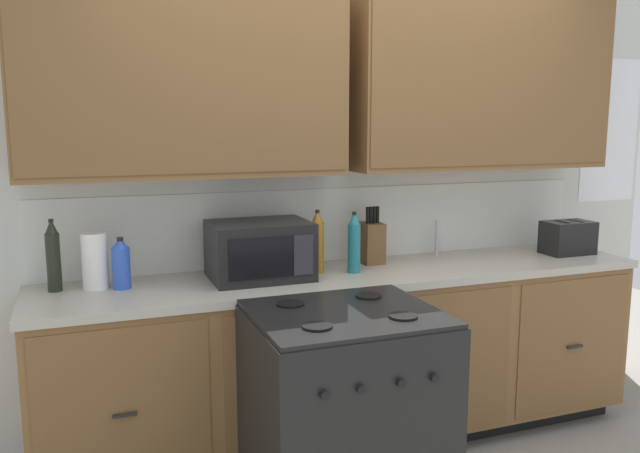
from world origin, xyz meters
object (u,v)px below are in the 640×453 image
Objects in this scene: toaster at (568,237)px; bottle_blue at (121,264)px; paper_towel_roll at (95,261)px; bottle_teal at (354,243)px; stove_range at (344,420)px; bottle_dark at (53,256)px; bottle_amber at (317,242)px; microwave at (260,250)px; knife_block at (371,242)px.

bottle_blue is (-2.48, 0.08, 0.02)m from toaster.
bottle_teal reaches higher than paper_towel_roll.
stove_range is 3.04× the size of bottle_teal.
stove_range is 3.65× the size of paper_towel_roll.
bottle_blue is at bearing -20.78° from paper_towel_roll.
bottle_dark is at bearing 145.73° from stove_range.
bottle_amber is (0.96, -0.01, 0.04)m from bottle_blue.
microwave is 0.94m from bottle_dark.
stove_range is 3.97× the size of bottle_blue.
microwave is 1.83m from toaster.
bottle_teal is (0.31, 0.61, 0.62)m from stove_range.
bottle_teal is (1.13, -0.08, 0.04)m from bottle_blue.
bottle_blue is 0.77× the size of bottle_teal.
bottle_amber is (-1.52, 0.07, 0.06)m from toaster.
stove_range is at bearing -159.75° from toaster.
bottle_dark is 1.24m from bottle_amber.
stove_range is 0.93m from bottle_teal.
paper_towel_roll is 0.18m from bottle_dark.
bottle_dark is (-1.11, 0.75, 0.63)m from stove_range.
bottle_blue reaches higher than toaster.
bottle_dark reaches higher than microwave.
bottle_amber reaches higher than toaster.
bottle_teal reaches higher than toaster.
knife_block is 1.30× the size of bottle_blue.
bottle_dark is at bearing 174.31° from bottle_teal.
paper_towel_roll reaches higher than stove_range.
stove_range is at bearing -40.26° from bottle_blue.
bottle_dark reaches higher than bottle_amber.
bottle_dark is at bearing 177.01° from toaster.
microwave is at bearing 178.39° from toaster.
bottle_dark reaches higher than stove_range.
bottle_teal is (1.41, -0.14, -0.01)m from bottle_dark.
bottle_teal is at bearing -5.71° from microwave.
bottle_blue is (-0.82, 0.69, 0.59)m from stove_range.
knife_block is 0.97× the size of bottle_amber.
toaster is at bearing -0.15° from bottle_teal.
knife_block is 1.19× the size of paper_towel_roll.
paper_towel_roll is at bearing -178.07° from knife_block.
paper_towel_roll is at bearing 177.14° from bottle_amber.
toaster is at bearing -2.78° from bottle_amber.
knife_block is 1.59m from bottle_dark.
bottle_dark reaches higher than toaster.
bottle_blue is 1.13m from bottle_teal.
bottle_dark is 1.42m from bottle_teal.
toaster is at bearing 20.25° from stove_range.
bottle_blue is at bearing 175.89° from bottle_teal.
toaster is (1.65, 0.61, 0.56)m from stove_range.
knife_block is 1.31m from bottle_blue.
bottle_dark is (-0.18, 0.02, 0.03)m from paper_towel_roll.
stove_range is 2.96× the size of bottle_amber.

